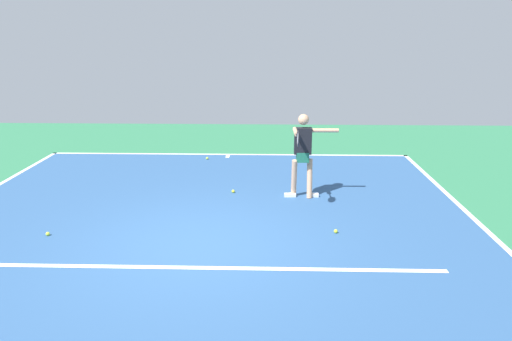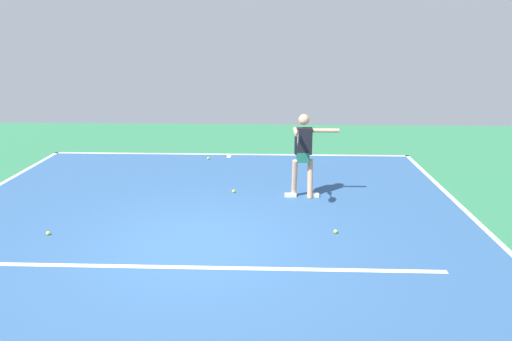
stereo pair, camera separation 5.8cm
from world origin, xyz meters
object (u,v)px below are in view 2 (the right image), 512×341
object	(u,v)px
tennis_ball_near_service_line	(48,233)
tennis_ball_by_sideline	(234,191)
tennis_player	(303,151)
tennis_ball_near_player	(336,231)
tennis_ball_by_baseline	(208,158)

from	to	relation	value
tennis_ball_near_service_line	tennis_ball_by_sideline	bearing A→B (deg)	-142.08
tennis_player	tennis_ball_by_sideline	xyz separation A→B (m)	(1.42, -0.24, -0.95)
tennis_ball_by_sideline	tennis_ball_near_player	distance (m)	2.77
tennis_ball_by_sideline	tennis_ball_near_service_line	size ratio (longest dim) A/B	1.00
tennis_player	tennis_ball_by_sideline	size ratio (longest dim) A/B	26.08
tennis_player	tennis_ball_near_service_line	bearing A→B (deg)	23.88
tennis_ball_by_sideline	tennis_player	bearing A→B (deg)	170.28
tennis_ball_by_baseline	tennis_ball_near_player	distance (m)	5.46
tennis_player	tennis_ball_by_baseline	world-z (taller)	tennis_player
tennis_ball_by_baseline	tennis_ball_by_sideline	bearing A→B (deg)	108.42
tennis_player	tennis_ball_near_service_line	distance (m)	4.89
tennis_ball_near_player	tennis_ball_near_service_line	bearing A→B (deg)	2.94
tennis_player	tennis_ball_near_player	bearing A→B (deg)	103.27
tennis_ball_by_sideline	tennis_ball_by_baseline	xyz separation A→B (m)	(0.89, -2.68, 0.00)
tennis_ball_by_sideline	tennis_ball_near_service_line	xyz separation A→B (m)	(2.92, 2.27, 0.00)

